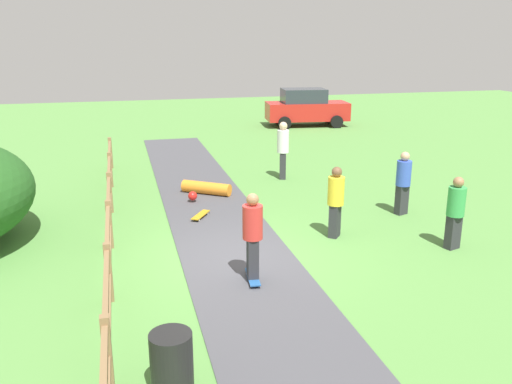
# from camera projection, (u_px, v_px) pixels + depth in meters

# --- Properties ---
(ground_plane) EXTENTS (60.00, 60.00, 0.00)m
(ground_plane) POSITION_uv_depth(u_px,v_px,m) (238.00, 258.00, 11.33)
(ground_plane) COLOR #568E42
(asphalt_path) EXTENTS (2.40, 28.00, 0.02)m
(asphalt_path) POSITION_uv_depth(u_px,v_px,m) (238.00, 258.00, 11.33)
(asphalt_path) COLOR #47474C
(asphalt_path) RESTS_ON ground_plane
(wooden_fence) EXTENTS (0.12, 18.12, 1.10)m
(wooden_fence) POSITION_uv_depth(u_px,v_px,m) (109.00, 240.00, 10.52)
(wooden_fence) COLOR olive
(wooden_fence) RESTS_ON ground_plane
(trash_bin) EXTENTS (0.56, 0.56, 0.90)m
(trash_bin) POSITION_uv_depth(u_px,v_px,m) (172.00, 365.00, 6.90)
(trash_bin) COLOR black
(trash_bin) RESTS_ON ground_plane
(skater_riding) EXTENTS (0.42, 0.82, 1.74)m
(skater_riding) POSITION_uv_depth(u_px,v_px,m) (253.00, 233.00, 10.00)
(skater_riding) COLOR #265999
(skater_riding) RESTS_ON asphalt_path
(skater_fallen) EXTENTS (1.44, 1.43, 0.36)m
(skater_fallen) POSITION_uv_depth(u_px,v_px,m) (205.00, 189.00, 15.77)
(skater_fallen) COLOR orange
(skater_fallen) RESTS_ON asphalt_path
(skateboard_loose) EXTENTS (0.59, 0.78, 0.08)m
(skateboard_loose) POSITION_uv_depth(u_px,v_px,m) (201.00, 215.00, 13.80)
(skateboard_loose) COLOR #BF8C19
(skateboard_loose) RESTS_ON asphalt_path
(bystander_yellow) EXTENTS (0.54, 0.54, 1.68)m
(bystander_yellow) POSITION_uv_depth(u_px,v_px,m) (336.00, 199.00, 12.30)
(bystander_yellow) COLOR #2D2D33
(bystander_yellow) RESTS_ON ground_plane
(bystander_blue) EXTENTS (0.49, 0.49, 1.68)m
(bystander_blue) POSITION_uv_depth(u_px,v_px,m) (403.00, 180.00, 13.90)
(bystander_blue) COLOR #2D2D33
(bystander_blue) RESTS_ON ground_plane
(bystander_white) EXTENTS (0.47, 0.47, 1.88)m
(bystander_white) POSITION_uv_depth(u_px,v_px,m) (283.00, 147.00, 17.36)
(bystander_white) COLOR #2D2D33
(bystander_white) RESTS_ON ground_plane
(bystander_green) EXTENTS (0.48, 0.48, 1.64)m
(bystander_green) POSITION_uv_depth(u_px,v_px,m) (455.00, 210.00, 11.62)
(bystander_green) COLOR #2D2D33
(bystander_green) RESTS_ON ground_plane
(parked_car_red) EXTENTS (4.37, 2.37, 1.92)m
(parked_car_red) POSITION_uv_depth(u_px,v_px,m) (306.00, 107.00, 27.75)
(parked_car_red) COLOR red
(parked_car_red) RESTS_ON ground_plane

